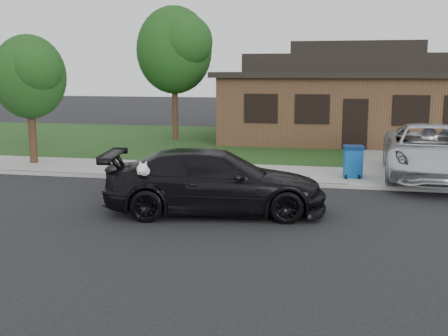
# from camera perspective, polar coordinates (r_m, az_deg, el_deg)

# --- Properties ---
(ground) EXTENTS (120.00, 120.00, 0.00)m
(ground) POSITION_cam_1_polar(r_m,az_deg,el_deg) (14.03, -2.99, -4.29)
(ground) COLOR black
(ground) RESTS_ON ground
(sidewalk) EXTENTS (60.00, 3.00, 0.12)m
(sidewalk) POSITION_cam_1_polar(r_m,az_deg,el_deg) (18.78, 1.01, -0.48)
(sidewalk) COLOR gray
(sidewalk) RESTS_ON ground
(curb) EXTENTS (60.00, 0.12, 0.12)m
(curb) POSITION_cam_1_polar(r_m,az_deg,el_deg) (17.34, 0.04, -1.35)
(curb) COLOR gray
(curb) RESTS_ON ground
(lawn) EXTENTS (60.00, 13.00, 0.13)m
(lawn) POSITION_cam_1_polar(r_m,az_deg,el_deg) (26.58, 4.37, 2.54)
(lawn) COLOR #193814
(lawn) RESTS_ON ground
(driveway) EXTENTS (4.50, 13.00, 0.14)m
(driveway) POSITION_cam_1_polar(r_m,az_deg,el_deg) (23.49, 17.99, 1.14)
(driveway) COLOR gray
(driveway) RESTS_ON ground
(sedan) EXTENTS (5.63, 3.07, 1.55)m
(sedan) POSITION_cam_1_polar(r_m,az_deg,el_deg) (13.59, -0.94, -1.39)
(sedan) COLOR black
(sedan) RESTS_ON ground
(minivan) EXTENTS (2.95, 5.99, 1.63)m
(minivan) POSITION_cam_1_polar(r_m,az_deg,el_deg) (18.61, 20.19, 1.62)
(minivan) COLOR silver
(minivan) RESTS_ON driveway
(recycling_bin) EXTENTS (0.67, 0.68, 1.01)m
(recycling_bin) POSITION_cam_1_polar(r_m,az_deg,el_deg) (17.98, 12.98, 0.64)
(recycling_bin) COLOR #0D478F
(recycling_bin) RESTS_ON sidewalk
(house) EXTENTS (12.60, 8.60, 4.65)m
(house) POSITION_cam_1_polar(r_m,az_deg,el_deg) (28.15, 13.15, 6.95)
(house) COLOR #422B1C
(house) RESTS_ON ground
(tree_0) EXTENTS (3.78, 3.60, 6.34)m
(tree_0) POSITION_cam_1_polar(r_m,az_deg,el_deg) (27.20, -4.82, 12.02)
(tree_0) COLOR #332114
(tree_0) RESTS_ON ground
(tree_2) EXTENTS (2.73, 2.60, 4.59)m
(tree_2) POSITION_cam_1_polar(r_m,az_deg,el_deg) (21.28, -19.04, 8.89)
(tree_2) COLOR #332114
(tree_2) RESTS_ON ground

